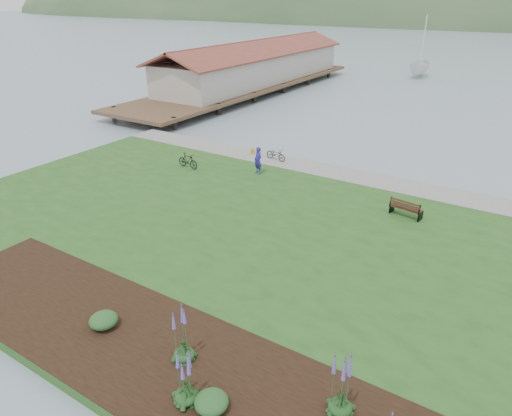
{
  "coord_description": "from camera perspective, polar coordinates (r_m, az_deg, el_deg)",
  "views": [
    {
      "loc": [
        8.41,
        -16.92,
        9.94
      ],
      "look_at": [
        -1.44,
        -1.41,
        1.3
      ],
      "focal_mm": 32.0,
      "sensor_mm": 36.0,
      "label": 1
    }
  ],
  "objects": [
    {
      "name": "echium_0",
      "position": [
        12.36,
        -8.86,
        -20.52
      ],
      "size": [
        0.62,
        0.62,
        1.79
      ],
      "color": "#163D17",
      "rests_on": "garden_bed"
    },
    {
      "name": "shoreline_path",
      "position": [
        27.0,
        12.16,
        3.94
      ],
      "size": [
        34.0,
        2.2,
        0.03
      ],
      "primitive_type": "cube",
      "color": "gray",
      "rests_on": "lawn"
    },
    {
      "name": "bicycle_b",
      "position": [
        27.86,
        -8.51,
        5.87
      ],
      "size": [
        0.56,
        1.55,
        0.92
      ],
      "primitive_type": "imported",
      "rotation": [
        0.0,
        0.0,
        1.49
      ],
      "color": "black",
      "rests_on": "lawn"
    },
    {
      "name": "bicycle_a",
      "position": [
        28.92,
        2.49,
        6.74
      ],
      "size": [
        0.84,
        1.6,
        0.8
      ],
      "primitive_type": "imported",
      "rotation": [
        0.0,
        0.0,
        1.36
      ],
      "color": "black",
      "rests_on": "lawn"
    },
    {
      "name": "garden_bed",
      "position": [
        13.06,
        -3.55,
        -21.66
      ],
      "size": [
        24.0,
        4.4,
        0.04
      ],
      "primitive_type": "cube",
      "color": "black",
      "rests_on": "lawn"
    },
    {
      "name": "pier_pavilion",
      "position": [
        53.25,
        -0.17,
        17.31
      ],
      "size": [
        8.0,
        36.0,
        5.4
      ],
      "color": "#4C3826",
      "rests_on": "ground"
    },
    {
      "name": "shrub_0",
      "position": [
        15.49,
        -18.52,
        -13.15
      ],
      "size": [
        0.9,
        0.9,
        0.45
      ],
      "primitive_type": "ellipsoid",
      "color": "#1E4C21",
      "rests_on": "garden_bed"
    },
    {
      "name": "echium_1",
      "position": [
        12.05,
        10.75,
        -20.88
      ],
      "size": [
        0.62,
        0.62,
        2.23
      ],
      "color": "#163D17",
      "rests_on": "garden_bed"
    },
    {
      "name": "echium_4",
      "position": [
        13.38,
        -9.17,
        -15.41
      ],
      "size": [
        0.62,
        0.62,
        2.26
      ],
      "color": "#163D17",
      "rests_on": "garden_bed"
    },
    {
      "name": "lawn",
      "position": [
        19.7,
        2.62,
        -4.47
      ],
      "size": [
        34.0,
        20.0,
        0.4
      ],
      "primitive_type": "cube",
      "color": "#234F1C",
      "rests_on": "ground"
    },
    {
      "name": "sailboat",
      "position": [
        66.03,
        19.61,
        15.14
      ],
      "size": [
        9.21,
        9.38,
        24.21
      ],
      "primitive_type": "imported",
      "rotation": [
        0.0,
        0.0,
        -0.0
      ],
      "color": "silver",
      "rests_on": "ground"
    },
    {
      "name": "person",
      "position": [
        26.51,
        0.26,
        6.24
      ],
      "size": [
        0.8,
        0.68,
        1.87
      ],
      "primitive_type": "imported",
      "rotation": [
        0.0,
        0.0,
        -0.38
      ],
      "color": "#2A229F",
      "rests_on": "lawn"
    },
    {
      "name": "shrub_1",
      "position": [
        12.48,
        -5.59,
        -23.0
      ],
      "size": [
        0.88,
        0.88,
        0.44
      ],
      "primitive_type": "ellipsoid",
      "color": "#1E4C21",
      "rests_on": "garden_bed"
    },
    {
      "name": "pannier",
      "position": [
        30.21,
        -0.42,
        7.11
      ],
      "size": [
        0.31,
        0.36,
        0.33
      ],
      "primitive_type": "cube",
      "rotation": [
        0.0,
        0.0,
        0.43
      ],
      "color": "#BD8016",
      "rests_on": "lawn"
    },
    {
      "name": "park_bench",
      "position": [
        22.47,
        18.21,
        -0.01
      ],
      "size": [
        1.53,
        0.81,
        0.91
      ],
      "rotation": [
        0.0,
        0.0,
        -0.15
      ],
      "color": "#321E13",
      "rests_on": "lawn"
    },
    {
      "name": "ground",
      "position": [
        21.35,
        5.31,
        -2.68
      ],
      "size": [
        600.0,
        600.0,
        0.0
      ],
      "primitive_type": "plane",
      "color": "gray",
      "rests_on": "ground"
    }
  ]
}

